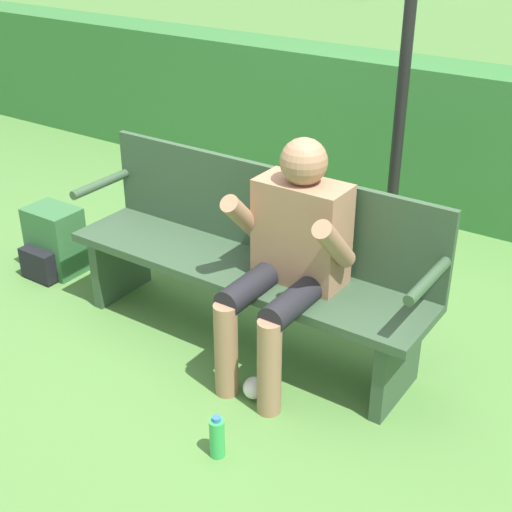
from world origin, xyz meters
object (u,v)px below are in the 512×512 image
at_px(person_seated, 290,250).
at_px(backpack, 54,243).
at_px(park_bench, 251,256).
at_px(signpost, 406,52).
at_px(water_bottle, 217,437).

bearing_deg(person_seated, backpack, 179.24).
distance_m(park_bench, backpack, 1.42).
xyz_separation_m(person_seated, signpost, (-0.10, 1.37, 0.65)).
relative_size(person_seated, backpack, 2.77).
distance_m(backpack, water_bottle, 1.94).
height_order(park_bench, backpack, park_bench).
bearing_deg(park_bench, person_seated, -22.71).
bearing_deg(backpack, park_bench, 4.37).
relative_size(park_bench, water_bottle, 9.67).
height_order(backpack, signpost, signpost).
xyz_separation_m(park_bench, signpost, (0.21, 1.24, 0.83)).
bearing_deg(park_bench, backpack, -175.63).
bearing_deg(park_bench, signpost, 80.27).
bearing_deg(water_bottle, backpack, 157.95).
xyz_separation_m(backpack, water_bottle, (1.80, -0.73, -0.10)).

